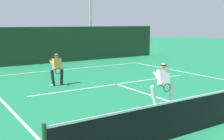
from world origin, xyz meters
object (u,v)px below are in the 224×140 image
Objects in this scene: player_near at (163,83)px; light_pole at (90,0)px; tennis_ball at (141,86)px; player_far at (57,68)px.

light_pole is at bearing -102.72° from player_near.
tennis_ball is 0.01× the size of light_pole.
player_near is 1.02× the size of player_far.
light_pole is (4.64, 13.97, 3.99)m from player_near.
player_far is at bearing -127.10° from light_pole.
player_near reaches higher than tennis_ball.
light_pole is at bearing -134.01° from player_far.
tennis_ball is at bearing -106.73° from light_pole.
player_near is 24.10× the size of tennis_ball.
light_pole is (3.35, 11.15, 4.83)m from tennis_ball.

